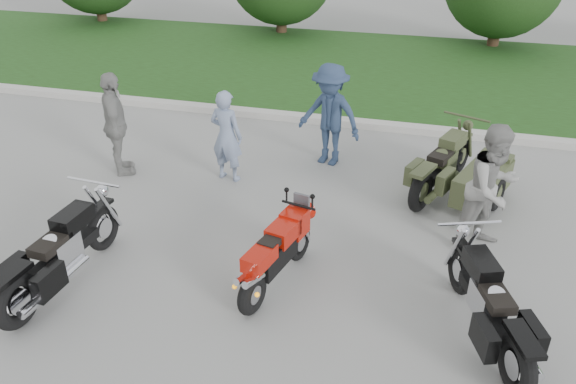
% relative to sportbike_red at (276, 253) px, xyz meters
% --- Properties ---
extents(ground, '(80.00, 80.00, 0.00)m').
position_rel_sportbike_red_xyz_m(ground, '(-0.64, -0.22, -0.51)').
color(ground, gray).
rests_on(ground, ground).
extents(curb, '(60.00, 0.30, 0.15)m').
position_rel_sportbike_red_xyz_m(curb, '(-0.64, 5.78, -0.44)').
color(curb, '#B7B4AC').
rests_on(curb, ground).
extents(grass_strip, '(60.00, 8.00, 0.14)m').
position_rel_sportbike_red_xyz_m(grass_strip, '(-0.64, 9.93, -0.44)').
color(grass_strip, '#255B1F').
rests_on(grass_strip, ground).
extents(sportbike_red, '(0.61, 1.81, 0.87)m').
position_rel_sportbike_red_xyz_m(sportbike_red, '(0.00, 0.00, 0.00)').
color(sportbike_red, black).
rests_on(sportbike_red, ground).
extents(cruiser_left, '(0.45, 2.43, 0.94)m').
position_rel_sportbike_red_xyz_m(cruiser_left, '(-2.73, -0.77, -0.03)').
color(cruiser_left, black).
rests_on(cruiser_left, ground).
extents(cruiser_right, '(0.98, 2.23, 0.90)m').
position_rel_sportbike_red_xyz_m(cruiser_right, '(2.67, -0.35, -0.05)').
color(cruiser_right, black).
rests_on(cruiser_right, ground).
extents(cruiser_sidecar, '(1.69, 2.31, 0.93)m').
position_rel_sportbike_red_xyz_m(cruiser_sidecar, '(2.40, 3.03, -0.07)').
color(cruiser_sidecar, black).
rests_on(cruiser_sidecar, ground).
extents(person_stripe, '(0.67, 0.50, 1.67)m').
position_rel_sportbike_red_xyz_m(person_stripe, '(-1.69, 2.74, 0.32)').
color(person_stripe, '#7A89A6').
rests_on(person_stripe, ground).
extents(person_grey, '(1.17, 1.17, 1.91)m').
position_rel_sportbike_red_xyz_m(person_grey, '(2.69, 1.70, 0.44)').
color(person_grey, gray).
rests_on(person_grey, ground).
extents(person_denim, '(1.40, 1.04, 1.93)m').
position_rel_sportbike_red_xyz_m(person_denim, '(-0.08, 3.85, 0.45)').
color(person_denim, navy).
rests_on(person_denim, ground).
extents(person_back, '(0.98, 1.19, 1.90)m').
position_rel_sportbike_red_xyz_m(person_back, '(-3.67, 2.45, 0.44)').
color(person_back, gray).
rests_on(person_back, ground).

